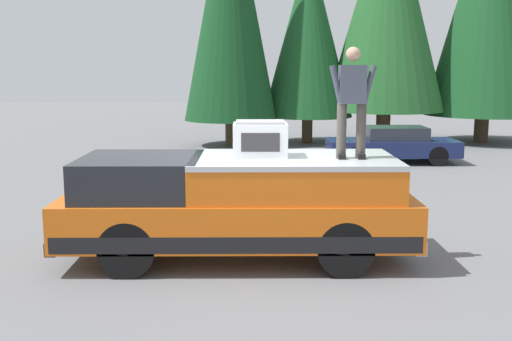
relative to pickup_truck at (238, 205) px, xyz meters
The scene contains 7 objects.
ground_plane 0.95m from the pickup_truck, 116.94° to the right, with size 90.00×90.00×0.00m, color slate.
pickup_truck is the anchor object (origin of this frame).
compressor_unit 1.11m from the pickup_truck, 78.92° to the right, with size 0.65×0.84×0.56m.
person_on_truck_bed 2.43m from the pickup_truck, 94.91° to the right, with size 0.29×0.72×1.69m.
parked_car_navy 11.12m from the pickup_truck, 25.43° to the right, with size 1.64×4.10×1.16m.
conifer_left 16.99m from the pickup_truck, 20.00° to the right, with size 4.73×4.73×9.97m.
conifer_center_left 16.03m from the pickup_truck, ahead, with size 3.60×3.60×7.76m.
Camera 1 is at (-9.35, 0.14, 3.04)m, focal length 43.18 mm.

